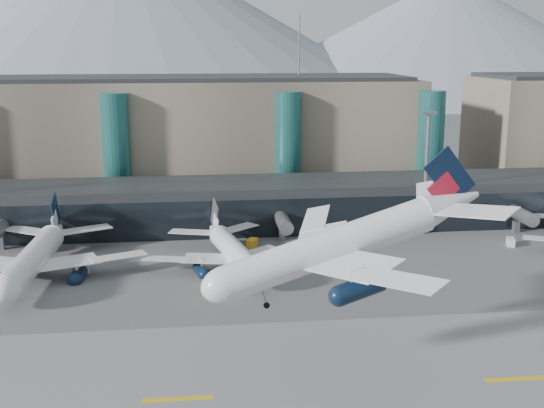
{
  "coord_description": "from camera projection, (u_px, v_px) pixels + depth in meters",
  "views": [
    {
      "loc": [
        -17.66,
        -85.0,
        38.81
      ],
      "look_at": [
        -3.8,
        32.0,
        11.08
      ],
      "focal_mm": 45.0,
      "sensor_mm": 36.0,
      "label": 1
    }
  ],
  "objects": [
    {
      "name": "veh_a",
      "position": [
        80.0,
        269.0,
        118.03
      ],
      "size": [
        3.2,
        2.58,
        1.57
      ],
      "primitive_type": "cube",
      "rotation": [
        0.0,
        0.0,
        0.42
      ],
      "color": "silver",
      "rests_on": "ground"
    },
    {
      "name": "runway_strip",
      "position": [
        352.0,
        389.0,
        78.57
      ],
      "size": [
        400.0,
        40.0,
        0.04
      ],
      "primitive_type": "cube",
      "color": "slate",
      "rests_on": "ground"
    },
    {
      "name": "veh_g",
      "position": [
        357.0,
        253.0,
        127.36
      ],
      "size": [
        1.99,
        2.47,
        1.26
      ],
      "primitive_type": "cube",
      "rotation": [
        0.0,
        0.0,
        -1.17
      ],
      "color": "silver",
      "rests_on": "ground"
    },
    {
      "name": "terminal_main",
      "position": [
        163.0,
        138.0,
        173.68
      ],
      "size": [
        130.0,
        30.0,
        31.0
      ],
      "color": "gray",
      "rests_on": "ground"
    },
    {
      "name": "teal_towers",
      "position": [
        204.0,
        152.0,
        159.69
      ],
      "size": [
        116.4,
        19.4,
        46.0
      ],
      "color": "#236361",
      "rests_on": "ground"
    },
    {
      "name": "runway_markings",
      "position": [
        352.0,
        389.0,
        78.57
      ],
      "size": [
        128.0,
        1.0,
        0.02
      ],
      "color": "gold",
      "rests_on": "ground"
    },
    {
      "name": "concourse",
      "position": [
        275.0,
        204.0,
        147.74
      ],
      "size": [
        170.0,
        27.0,
        10.0
      ],
      "color": "black",
      "rests_on": "ground"
    },
    {
      "name": "lightmast_mid",
      "position": [
        426.0,
        166.0,
        139.61
      ],
      "size": [
        3.0,
        1.2,
        25.6
      ],
      "color": "slate",
      "rests_on": "ground"
    },
    {
      "name": "hero_jet",
      "position": [
        356.0,
        232.0,
        77.97
      ],
      "size": [
        36.19,
        35.91,
        11.71
      ],
      "rotation": [
        0.0,
        -0.26,
        0.16
      ],
      "color": "silver",
      "rests_on": "ground"
    },
    {
      "name": "jet_parked_left",
      "position": [
        38.0,
        246.0,
        117.63
      ],
      "size": [
        39.37,
        38.41,
        12.69
      ],
      "rotation": [
        0.0,
        0.0,
        1.52
      ],
      "color": "silver",
      "rests_on": "ground"
    },
    {
      "name": "ground",
      "position": [
        327.0,
        335.0,
        93.08
      ],
      "size": [
        900.0,
        900.0,
        0.0
      ],
      "primitive_type": "plane",
      "color": "#515154",
      "rests_on": "ground"
    },
    {
      "name": "veh_d",
      "position": [
        511.0,
        242.0,
        134.28
      ],
      "size": [
        2.29,
        3.06,
        1.56
      ],
      "primitive_type": "cube",
      "rotation": [
        0.0,
        0.0,
        1.23
      ],
      "color": "silver",
      "rests_on": "ground"
    },
    {
      "name": "veh_h",
      "position": [
        218.0,
        284.0,
        109.37
      ],
      "size": [
        4.53,
        4.53,
        2.32
      ],
      "primitive_type": "cube",
      "rotation": [
        0.0,
        0.0,
        0.79
      ],
      "color": "orange",
      "rests_on": "ground"
    },
    {
      "name": "jet_parked_mid",
      "position": [
        231.0,
        242.0,
        122.12
      ],
      "size": [
        33.09,
        33.88,
        10.9
      ],
      "rotation": [
        0.0,
        0.0,
        1.78
      ],
      "color": "silver",
      "rests_on": "ground"
    },
    {
      "name": "veh_c",
      "position": [
        347.0,
        280.0,
        111.39
      ],
      "size": [
        4.51,
        3.15,
        2.27
      ],
      "primitive_type": "cube",
      "rotation": [
        0.0,
        0.0,
        -0.26
      ],
      "color": "#47474C",
      "rests_on": "ground"
    },
    {
      "name": "mountain_ridge",
      "position": [
        240.0,
        33.0,
        451.76
      ],
      "size": [
        910.0,
        400.0,
        110.0
      ],
      "color": "gray",
      "rests_on": "ground"
    },
    {
      "name": "veh_b",
      "position": [
        252.0,
        243.0,
        133.58
      ],
      "size": [
        2.6,
        3.15,
        1.57
      ],
      "primitive_type": "cube",
      "rotation": [
        0.0,
        0.0,
        1.17
      ],
      "color": "orange",
      "rests_on": "ground"
    }
  ]
}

